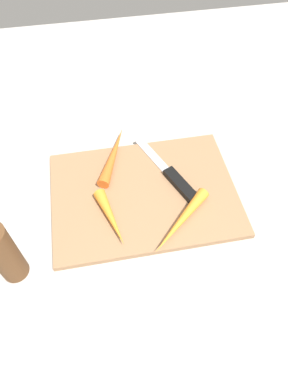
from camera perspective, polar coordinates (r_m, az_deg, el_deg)
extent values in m
plane|color=#ADA8A0|center=(0.68, 0.00, -0.59)|extent=(1.40, 1.40, 0.00)
cube|color=#99704C|center=(0.68, 0.00, -0.30)|extent=(0.36, 0.26, 0.01)
cube|color=#B7B7BC|center=(0.73, 1.33, 6.24)|extent=(0.06, 0.11, 0.00)
cube|color=black|center=(0.68, 6.08, 1.32)|extent=(0.06, 0.09, 0.01)
cone|color=orange|center=(0.72, -5.13, 6.18)|extent=(0.08, 0.16, 0.02)
cone|color=orange|center=(0.63, -5.50, -4.25)|extent=(0.05, 0.12, 0.02)
cone|color=orange|center=(0.63, 6.15, -4.80)|extent=(0.13, 0.12, 0.02)
cylinder|color=brown|center=(0.59, -22.24, -9.51)|extent=(0.04, 0.04, 0.13)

